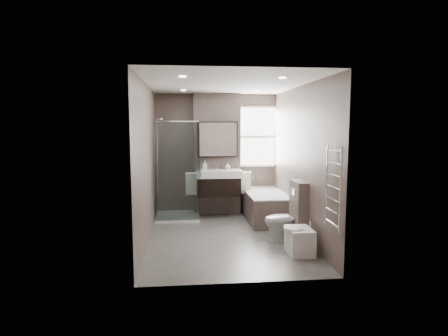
{
  "coord_description": "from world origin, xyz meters",
  "views": [
    {
      "loc": [
        -0.66,
        -6.26,
        1.93
      ],
      "look_at": [
        -0.01,
        0.15,
        1.19
      ],
      "focal_mm": 30.0,
      "sensor_mm": 36.0,
      "label": 1
    }
  ],
  "objects": [
    {
      "name": "soap_bottle_a",
      "position": [
        -0.28,
        1.45,
        1.1
      ],
      "size": [
        0.09,
        0.09,
        0.19
      ],
      "primitive_type": "imported",
      "color": "white",
      "rests_on": "vanity"
    },
    {
      "name": "towel_left",
      "position": [
        -0.56,
        1.4,
        0.72
      ],
      "size": [
        0.24,
        0.06,
        0.44
      ],
      "primitive_type": "cube",
      "color": "silver",
      "rests_on": "vanity_pier"
    },
    {
      "name": "mirror_cabinet",
      "position": [
        0.0,
        1.61,
        1.63
      ],
      "size": [
        0.86,
        0.08,
        0.76
      ],
      "color": "black",
      "rests_on": "vanity_pier"
    },
    {
      "name": "bidet",
      "position": [
        1.01,
        -0.95,
        0.21
      ],
      "size": [
        0.42,
        0.49,
        0.51
      ],
      "color": "white",
      "rests_on": "ground"
    },
    {
      "name": "room",
      "position": [
        0.0,
        0.0,
        1.3
      ],
      "size": [
        2.7,
        3.9,
        2.7
      ],
      "color": "#55524E",
      "rests_on": "ground"
    },
    {
      "name": "vanity",
      "position": [
        0.0,
        1.43,
        0.74
      ],
      "size": [
        0.95,
        0.47,
        0.66
      ],
      "color": "black",
      "rests_on": "vanity_pier"
    },
    {
      "name": "shower_enclosure",
      "position": [
        -0.75,
        1.35,
        0.49
      ],
      "size": [
        0.9,
        0.9,
        2.0
      ],
      "color": "white",
      "rests_on": "ground"
    },
    {
      "name": "toilet",
      "position": [
        0.97,
        -0.25,
        0.35
      ],
      "size": [
        0.72,
        0.47,
        0.69
      ],
      "primitive_type": "imported",
      "rotation": [
        0.0,
        0.0,
        -1.44
      ],
      "color": "white",
      "rests_on": "ground"
    },
    {
      "name": "bathtub",
      "position": [
        0.92,
        1.1,
        0.32
      ],
      "size": [
        0.75,
        1.6,
        0.57
      ],
      "color": "#534842",
      "rests_on": "ground"
    },
    {
      "name": "vanity_pier",
      "position": [
        0.0,
        1.77,
        1.3
      ],
      "size": [
        1.0,
        0.25,
        2.6
      ],
      "primitive_type": "cube",
      "color": "#534842",
      "rests_on": "ground"
    },
    {
      "name": "towel_right",
      "position": [
        0.56,
        1.4,
        0.72
      ],
      "size": [
        0.24,
        0.06,
        0.44
      ],
      "primitive_type": "cube",
      "color": "silver",
      "rests_on": "vanity_pier"
    },
    {
      "name": "cistern_box",
      "position": [
        1.21,
        -0.25,
        0.5
      ],
      "size": [
        0.19,
        0.55,
        1.0
      ],
      "color": "#534842",
      "rests_on": "ground"
    },
    {
      "name": "towel_radiator",
      "position": [
        1.25,
        -1.6,
        1.12
      ],
      "size": [
        0.03,
        0.49,
        1.1
      ],
      "color": "silver",
      "rests_on": "room"
    },
    {
      "name": "window",
      "position": [
        0.9,
        1.88,
        1.68
      ],
      "size": [
        0.98,
        0.06,
        1.33
      ],
      "color": "white",
      "rests_on": "room"
    },
    {
      "name": "soap_bottle_b",
      "position": [
        0.2,
        1.52,
        1.07
      ],
      "size": [
        0.11,
        0.11,
        0.14
      ],
      "primitive_type": "imported",
      "color": "white",
      "rests_on": "vanity"
    }
  ]
}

